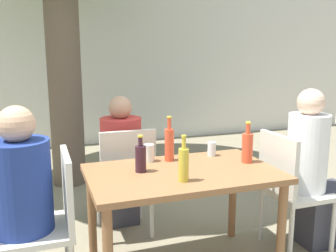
% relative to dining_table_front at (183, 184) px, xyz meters
% --- Properties ---
extents(cafe_building_wall, '(10.00, 0.08, 2.80)m').
position_rel_dining_table_front_xyz_m(cafe_building_wall, '(0.00, 3.96, 0.76)').
color(cafe_building_wall, silver).
rests_on(cafe_building_wall, ground_plane).
extents(dining_table_front, '(1.27, 0.78, 0.73)m').
position_rel_dining_table_front_xyz_m(dining_table_front, '(0.00, 0.00, 0.00)').
color(dining_table_front, brown).
rests_on(dining_table_front, ground_plane).
extents(patio_chair_0, '(0.44, 0.44, 0.92)m').
position_rel_dining_table_front_xyz_m(patio_chair_0, '(-0.87, 0.00, -0.11)').
color(patio_chair_0, beige).
rests_on(patio_chair_0, ground_plane).
extents(patio_chair_1, '(0.44, 0.44, 0.92)m').
position_rel_dining_table_front_xyz_m(patio_chair_1, '(0.87, 0.00, -0.11)').
color(patio_chair_1, beige).
rests_on(patio_chair_1, ground_plane).
extents(patio_chair_2, '(0.44, 0.44, 0.92)m').
position_rel_dining_table_front_xyz_m(patio_chair_2, '(-0.25, 0.62, -0.11)').
color(patio_chair_2, beige).
rests_on(patio_chair_2, ground_plane).
extents(person_seated_0, '(0.58, 0.35, 1.22)m').
position_rel_dining_table_front_xyz_m(person_seated_0, '(-1.10, -0.00, -0.09)').
color(person_seated_0, '#383842').
rests_on(person_seated_0, ground_plane).
extents(person_seated_1, '(0.55, 0.30, 1.25)m').
position_rel_dining_table_front_xyz_m(person_seated_1, '(1.10, -0.00, -0.08)').
color(person_seated_1, '#383842').
rests_on(person_seated_1, ground_plane).
extents(person_seated_2, '(0.34, 0.57, 1.16)m').
position_rel_dining_table_front_xyz_m(person_seated_2, '(-0.25, 0.86, -0.12)').
color(person_seated_2, '#383842').
rests_on(person_seated_2, ground_plane).
extents(oil_cruet_0, '(0.06, 0.06, 0.29)m').
position_rel_dining_table_front_xyz_m(oil_cruet_0, '(-0.07, -0.19, 0.21)').
color(oil_cruet_0, gold).
rests_on(oil_cruet_0, dining_table_front).
extents(soda_bottle_1, '(0.07, 0.07, 0.33)m').
position_rel_dining_table_front_xyz_m(soda_bottle_1, '(-0.01, 0.25, 0.22)').
color(soda_bottle_1, '#DB4C2D').
rests_on(soda_bottle_1, dining_table_front).
extents(soda_bottle_2, '(0.08, 0.08, 0.30)m').
position_rel_dining_table_front_xyz_m(soda_bottle_2, '(0.51, 0.03, 0.21)').
color(soda_bottle_2, '#DB4C2D').
rests_on(soda_bottle_2, dining_table_front).
extents(wine_bottle_3, '(0.07, 0.07, 0.25)m').
position_rel_dining_table_front_xyz_m(wine_bottle_3, '(-0.27, 0.07, 0.19)').
color(wine_bottle_3, '#331923').
rests_on(wine_bottle_3, dining_table_front).
extents(drinking_glass_0, '(0.06, 0.06, 0.11)m').
position_rel_dining_table_front_xyz_m(drinking_glass_0, '(0.34, 0.27, 0.15)').
color(drinking_glass_0, silver).
rests_on(drinking_glass_0, dining_table_front).
extents(drinking_glass_1, '(0.08, 0.08, 0.13)m').
position_rel_dining_table_front_xyz_m(drinking_glass_1, '(-0.15, 0.28, 0.16)').
color(drinking_glass_1, silver).
rests_on(drinking_glass_1, dining_table_front).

